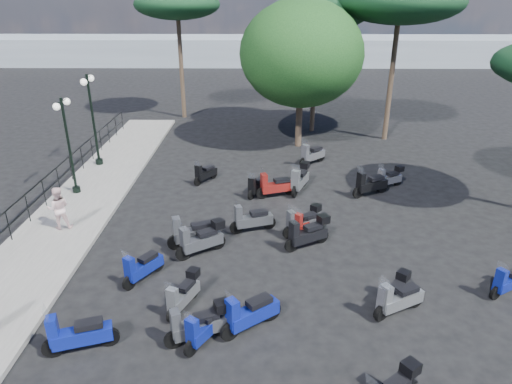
{
  "coord_description": "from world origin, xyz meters",
  "views": [
    {
      "loc": [
        0.75,
        -11.42,
        7.97
      ],
      "look_at": [
        0.56,
        3.9,
        1.2
      ],
      "focal_mm": 32.0,
      "sensor_mm": 36.0,
      "label": 1
    }
  ],
  "objects_px": {
    "scooter_7": "(205,328)",
    "scooter_22": "(300,179)",
    "scooter_21": "(308,233)",
    "scooter_23": "(312,155)",
    "scooter_4": "(193,233)",
    "scooter_1": "(78,335)",
    "scooter_3": "(201,240)",
    "scooter_2": "(183,294)",
    "scooter_5": "(205,174)",
    "scooter_26": "(510,280)",
    "scooter_29": "(389,178)",
    "scooter_20": "(392,295)",
    "lamp_post_1": "(68,140)",
    "pine_1": "(400,2)",
    "scooter_8": "(199,324)",
    "scooter_17": "(275,186)",
    "scooter_10": "(252,220)",
    "scooter_11": "(257,186)",
    "scooter_16": "(302,223)",
    "pine_2": "(177,5)",
    "scooter_28": "(370,185)",
    "scooter_15": "(306,222)",
    "broadleaf_tree": "(301,54)",
    "scooter_9": "(142,267)",
    "scooter_14": "(250,314)",
    "lamp_post_2": "(92,114)",
    "pedestrian_far": "(59,208)",
    "pine_0": "(318,13)",
    "scooter_27": "(399,300)"
  },
  "relations": [
    {
      "from": "scooter_21",
      "to": "scooter_4",
      "type": "bearing_deg",
      "value": 60.62
    },
    {
      "from": "scooter_7",
      "to": "scooter_22",
      "type": "height_order",
      "value": "scooter_22"
    },
    {
      "from": "scooter_20",
      "to": "lamp_post_1",
      "type": "bearing_deg",
      "value": 8.17
    },
    {
      "from": "scooter_4",
      "to": "scooter_10",
      "type": "relative_size",
      "value": 1.09
    },
    {
      "from": "scooter_1",
      "to": "scooter_3",
      "type": "relative_size",
      "value": 1.1
    },
    {
      "from": "scooter_26",
      "to": "scooter_29",
      "type": "bearing_deg",
      "value": -19.49
    },
    {
      "from": "scooter_2",
      "to": "scooter_4",
      "type": "height_order",
      "value": "scooter_4"
    },
    {
      "from": "scooter_5",
      "to": "scooter_11",
      "type": "bearing_deg",
      "value": -176.37
    },
    {
      "from": "scooter_8",
      "to": "scooter_17",
      "type": "distance_m",
      "value": 8.93
    },
    {
      "from": "lamp_post_2",
      "to": "scooter_27",
      "type": "distance_m",
      "value": 16.22
    },
    {
      "from": "lamp_post_2",
      "to": "pedestrian_far",
      "type": "xyz_separation_m",
      "value": [
        0.83,
        -6.62,
        -1.7
      ]
    },
    {
      "from": "pine_1",
      "to": "scooter_26",
      "type": "bearing_deg",
      "value": -90.5
    },
    {
      "from": "scooter_5",
      "to": "scooter_16",
      "type": "xyz_separation_m",
      "value": [
        4.0,
        -4.84,
        0.04
      ]
    },
    {
      "from": "lamp_post_2",
      "to": "scooter_4",
      "type": "relative_size",
      "value": 2.4
    },
    {
      "from": "scooter_3",
      "to": "scooter_8",
      "type": "height_order",
      "value": "scooter_3"
    },
    {
      "from": "scooter_2",
      "to": "scooter_20",
      "type": "distance_m",
      "value": 5.63
    },
    {
      "from": "broadleaf_tree",
      "to": "lamp_post_1",
      "type": "bearing_deg",
      "value": -145.01
    },
    {
      "from": "scooter_10",
      "to": "scooter_20",
      "type": "bearing_deg",
      "value": -156.79
    },
    {
      "from": "scooter_10",
      "to": "scooter_11",
      "type": "relative_size",
      "value": 1.22
    },
    {
      "from": "scooter_3",
      "to": "scooter_28",
      "type": "xyz_separation_m",
      "value": [
        6.54,
        4.8,
        -0.04
      ]
    },
    {
      "from": "scooter_22",
      "to": "pine_1",
      "type": "bearing_deg",
      "value": -103.67
    },
    {
      "from": "scooter_9",
      "to": "scooter_28",
      "type": "xyz_separation_m",
      "value": [
        8.11,
        6.31,
        0.05
      ]
    },
    {
      "from": "scooter_26",
      "to": "pine_2",
      "type": "distance_m",
      "value": 24.36
    },
    {
      "from": "scooter_1",
      "to": "scooter_20",
      "type": "distance_m",
      "value": 8.05
    },
    {
      "from": "scooter_4",
      "to": "scooter_11",
      "type": "distance_m",
      "value": 4.78
    },
    {
      "from": "scooter_21",
      "to": "scooter_23",
      "type": "relative_size",
      "value": 1.09
    },
    {
      "from": "scooter_1",
      "to": "scooter_4",
      "type": "xyz_separation_m",
      "value": [
        2.06,
        4.95,
        0.03
      ]
    },
    {
      "from": "scooter_3",
      "to": "scooter_9",
      "type": "bearing_deg",
      "value": 99.52
    },
    {
      "from": "scooter_15",
      "to": "scooter_20",
      "type": "bearing_deg",
      "value": 155.34
    },
    {
      "from": "scooter_10",
      "to": "broadleaf_tree",
      "type": "relative_size",
      "value": 0.22
    },
    {
      "from": "lamp_post_1",
      "to": "scooter_2",
      "type": "relative_size",
      "value": 2.75
    },
    {
      "from": "scooter_28",
      "to": "lamp_post_1",
      "type": "bearing_deg",
      "value": 63.89
    },
    {
      "from": "pine_0",
      "to": "pine_2",
      "type": "bearing_deg",
      "value": 159.13
    },
    {
      "from": "scooter_9",
      "to": "scooter_28",
      "type": "relative_size",
      "value": 0.86
    },
    {
      "from": "scooter_16",
      "to": "scooter_22",
      "type": "distance_m",
      "value": 3.88
    },
    {
      "from": "scooter_1",
      "to": "scooter_9",
      "type": "height_order",
      "value": "scooter_1"
    },
    {
      "from": "scooter_22",
      "to": "pine_2",
      "type": "distance_m",
      "value": 15.87
    },
    {
      "from": "broadleaf_tree",
      "to": "pine_0",
      "type": "bearing_deg",
      "value": 70.58
    },
    {
      "from": "scooter_8",
      "to": "pine_0",
      "type": "height_order",
      "value": "pine_0"
    },
    {
      "from": "scooter_3",
      "to": "scooter_5",
      "type": "relative_size",
      "value": 1.2
    },
    {
      "from": "scooter_3",
      "to": "scooter_22",
      "type": "bearing_deg",
      "value": -68.88
    },
    {
      "from": "scooter_16",
      "to": "pine_2",
      "type": "bearing_deg",
      "value": -6.69
    },
    {
      "from": "scooter_5",
      "to": "pine_1",
      "type": "height_order",
      "value": "pine_1"
    },
    {
      "from": "lamp_post_1",
      "to": "scooter_16",
      "type": "height_order",
      "value": "lamp_post_1"
    },
    {
      "from": "scooter_14",
      "to": "scooter_5",
      "type": "bearing_deg",
      "value": -23.58
    },
    {
      "from": "scooter_14",
      "to": "scooter_29",
      "type": "height_order",
      "value": "scooter_14"
    },
    {
      "from": "scooter_22",
      "to": "pine_2",
      "type": "xyz_separation_m",
      "value": [
        -6.98,
        12.62,
        6.61
      ]
    },
    {
      "from": "broadleaf_tree",
      "to": "pine_1",
      "type": "distance_m",
      "value": 5.88
    },
    {
      "from": "scooter_26",
      "to": "broadleaf_tree",
      "type": "xyz_separation_m",
      "value": [
        -5.04,
        13.61,
        4.52
      ]
    },
    {
      "from": "scooter_26",
      "to": "broadleaf_tree",
      "type": "bearing_deg",
      "value": -10.04
    }
  ]
}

